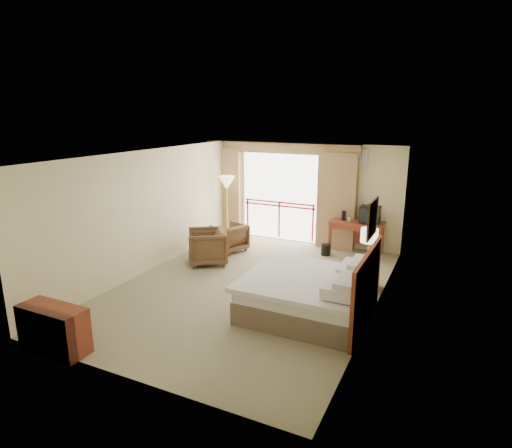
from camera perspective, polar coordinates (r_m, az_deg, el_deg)
The scene contains 29 objects.
floor at distance 8.88m, azimuth -0.82°, elevation -8.37°, with size 7.00×7.00×0.00m, color #837B5A.
ceiling at distance 8.21m, azimuth -0.89°, elevation 9.25°, with size 7.00×7.00×0.00m, color white.
wall_back at distance 11.60m, azimuth 6.89°, elevation 4.02°, with size 5.00×5.00×0.00m, color beige.
wall_front at distance 5.69m, azimuth -16.93°, elevation -7.97°, with size 5.00×5.00×0.00m, color beige.
wall_left at distance 9.78m, azimuth -14.08°, elevation 1.68°, with size 7.00×7.00×0.00m, color beige.
wall_right at distance 7.70m, azimuth 16.06°, elevation -1.95°, with size 7.00×7.00×0.00m, color beige.
balcony_door at distance 11.89m, azimuth 3.18°, elevation 3.63°, with size 2.40×2.40×0.00m, color white.
balcony_railing at distance 11.95m, azimuth 3.12°, elevation 1.79°, with size 2.09×0.03×1.02m.
curtain_left at distance 12.48m, azimuth -4.08°, elevation 4.38°, with size 1.00×0.26×2.50m, color olive.
curtain_right at distance 11.24m, azimuth 10.73°, elevation 3.01°, with size 1.00×0.26×2.50m, color olive.
valance at distance 11.61m, azimuth 3.09°, elevation 10.09°, with size 4.40×0.22×0.28m, color olive.
hvac_vent at distance 11.09m, azimuth 13.43°, elevation 8.46°, with size 0.50×0.04×0.50m, color silver.
bed at distance 7.70m, azimuth 7.29°, elevation -9.20°, with size 2.13×2.06×0.97m.
headboard at distance 7.38m, azimuth 14.54°, elevation -8.36°, with size 0.06×2.10×1.30m, color maroon.
framed_art at distance 7.00m, azimuth 15.26°, elevation 0.71°, with size 0.04×0.72×0.60m.
nightstand at distance 8.98m, azimuth 14.48°, elevation -6.44°, with size 0.44×0.52×0.62m, color maroon.
table_lamp at distance 8.79m, azimuth 14.87°, elevation -1.57°, with size 0.34×0.34×0.60m.
phone at distance 8.73m, azimuth 14.11°, elevation -4.56°, with size 0.18×0.14×0.08m, color black.
desk at distance 10.99m, azimuth 13.36°, elevation -0.56°, with size 1.30×0.63×0.85m.
tv at distance 10.78m, azimuth 14.96°, elevation 1.21°, with size 0.46×0.37×0.42m.
coffee_maker at distance 10.94m, azimuth 11.60°, elevation 1.12°, with size 0.11×0.11×0.24m, color black.
cup at distance 10.87m, azimuth 12.28°, elevation 0.61°, with size 0.07×0.07×0.09m, color white.
wastebasket at distance 10.86m, azimuth 9.26°, elevation -3.40°, with size 0.23×0.23×0.28m, color black.
armchair_far at distance 11.14m, azimuth -3.54°, elevation -3.53°, with size 0.75×0.77×0.70m, color #4D331F.
armchair_near at distance 10.28m, azimuth -6.42°, elevation -5.18°, with size 0.87×0.90×0.81m, color #4D331F.
side_table at distance 10.70m, azimuth -6.96°, elevation -2.13°, with size 0.54×0.54×0.58m.
book at distance 10.65m, azimuth -6.99°, elevation -1.16°, with size 0.15×0.20×0.02m, color white.
floor_lamp at distance 11.87m, azimuth -3.94°, elevation 5.21°, with size 0.45×0.45×1.78m.
dresser at distance 7.20m, azimuth -25.38°, elevation -12.55°, with size 1.07×0.46×0.71m.
Camera 1 is at (3.65, -7.31, 3.48)m, focal length 30.00 mm.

